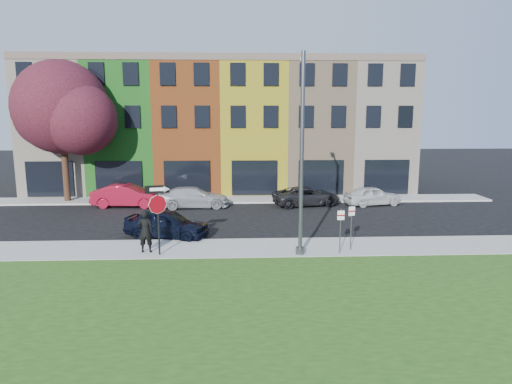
{
  "coord_description": "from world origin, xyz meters",
  "views": [
    {
      "loc": [
        -1.39,
        -17.52,
        6.38
      ],
      "look_at": [
        -0.43,
        4.0,
        2.56
      ],
      "focal_mm": 32.0,
      "sensor_mm": 36.0,
      "label": 1
    }
  ],
  "objects_px": {
    "sedan_near": "(167,224)",
    "stop_sign": "(158,206)",
    "street_lamp": "(302,155)",
    "man": "(145,231)"
  },
  "relations": [
    {
      "from": "stop_sign",
      "to": "street_lamp",
      "type": "xyz_separation_m",
      "value": [
        6.27,
        0.03,
        2.18
      ]
    },
    {
      "from": "sedan_near",
      "to": "street_lamp",
      "type": "height_order",
      "value": "street_lamp"
    },
    {
      "from": "stop_sign",
      "to": "sedan_near",
      "type": "xyz_separation_m",
      "value": [
        -0.13,
        3.21,
        -1.61
      ]
    },
    {
      "from": "sedan_near",
      "to": "man",
      "type": "bearing_deg",
      "value": -173.09
    },
    {
      "from": "man",
      "to": "street_lamp",
      "type": "distance_m",
      "value": 7.74
    },
    {
      "from": "stop_sign",
      "to": "street_lamp",
      "type": "height_order",
      "value": "street_lamp"
    },
    {
      "from": "street_lamp",
      "to": "stop_sign",
      "type": "bearing_deg",
      "value": -172.1
    },
    {
      "from": "sedan_near",
      "to": "street_lamp",
      "type": "xyz_separation_m",
      "value": [
        6.4,
        -3.17,
        3.79
      ]
    },
    {
      "from": "sedan_near",
      "to": "street_lamp",
      "type": "relative_size",
      "value": 0.53
    },
    {
      "from": "sedan_near",
      "to": "stop_sign",
      "type": "bearing_deg",
      "value": -160.0
    }
  ]
}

